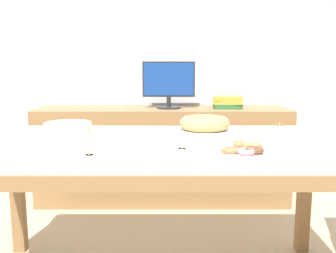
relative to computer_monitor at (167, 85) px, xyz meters
The scene contains 12 objects.
wall_back 0.45m from the computer_monitor, 99.35° to the left, with size 8.00×0.10×2.60m, color silver.
dining_table 1.31m from the computer_monitor, 92.23° to the right, with size 1.86×0.93×0.77m.
sideboard 0.58m from the computer_monitor, behind, with size 2.05×0.44×0.78m.
computer_monitor is the anchor object (origin of this frame).
book_stack 0.50m from the computer_monitor, ahead, with size 0.26×0.20×0.10m.
cake_chocolate_round 1.32m from the computer_monitor, 112.65° to the right, with size 0.32×0.32×0.08m.
cake_golden_bundt 1.06m from the computer_monitor, 79.30° to the right, with size 0.31×0.31×0.08m.
pastry_platter 1.57m from the computer_monitor, 79.28° to the right, with size 0.31×0.31×0.04m.
plate_stack 1.38m from the computer_monitor, 58.49° to the right, with size 0.21×0.21×0.04m.
tealight_right_edge 1.66m from the computer_monitor, 100.86° to the right, with size 0.04×0.04×0.04m.
tealight_left_edge 1.13m from the computer_monitor, 55.14° to the right, with size 0.04×0.04×0.04m.
tealight_near_cakes 1.53m from the computer_monitor, 87.99° to the right, with size 0.04×0.04×0.04m.
Camera 1 is at (0.04, -1.76, 1.13)m, focal length 40.00 mm.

